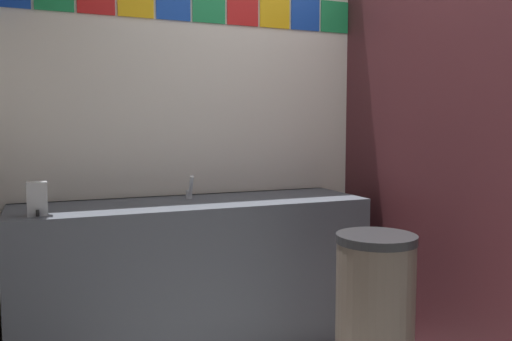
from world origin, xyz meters
TOP-DOWN VIEW (x-y plane):
  - wall_back at (0.00, 1.49)m, footprint 3.70×0.09m
  - vanity_counter at (-0.84, 1.16)m, footprint 1.93×0.58m
  - faucet_center at (-0.84, 1.25)m, footprint 0.04×0.10m
  - soap_dispenser at (-1.64, 0.99)m, footprint 0.09×0.09m
  - stall_divider at (0.50, 0.43)m, footprint 0.92×1.51m
  - toilet at (0.85, 1.03)m, footprint 0.39×0.49m
  - trash_bin at (-0.18, 0.36)m, footprint 0.38×0.38m

SIDE VIEW (x-z plane):
  - toilet at x=0.85m, z-range -0.07..0.67m
  - trash_bin at x=-0.18m, z-range 0.00..0.78m
  - vanity_counter at x=-0.84m, z-range 0.01..0.87m
  - faucet_center at x=-0.84m, z-range 0.85..0.99m
  - soap_dispenser at x=-1.64m, z-range 0.86..1.02m
  - stall_divider at x=0.50m, z-range 0.00..2.25m
  - wall_back at x=0.00m, z-range 0.00..2.89m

